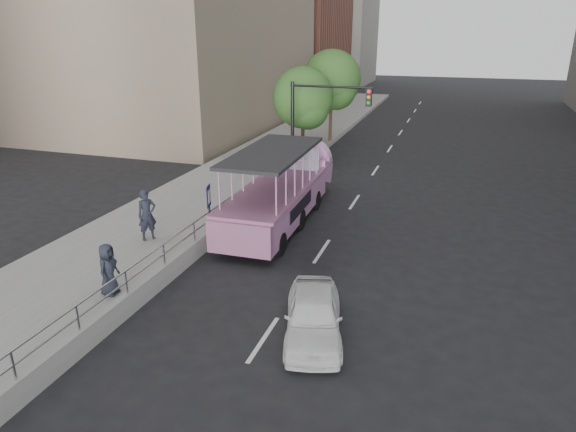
% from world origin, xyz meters
% --- Properties ---
extents(ground, '(160.00, 160.00, 0.00)m').
position_xyz_m(ground, '(0.00, 0.00, 0.00)').
color(ground, black).
extents(sidewalk, '(5.50, 80.00, 0.30)m').
position_xyz_m(sidewalk, '(-5.75, 10.00, 0.15)').
color(sidewalk, '#A1A19B').
rests_on(sidewalk, ground).
extents(kerb_wall, '(0.24, 30.00, 0.36)m').
position_xyz_m(kerb_wall, '(-3.12, 2.00, 0.48)').
color(kerb_wall, '#9F9F9A').
rests_on(kerb_wall, sidewalk).
extents(guardrail, '(0.07, 22.00, 0.71)m').
position_xyz_m(guardrail, '(-3.12, 2.00, 1.14)').
color(guardrail, '#BBBBC0').
rests_on(guardrail, kerb_wall).
extents(duck_boat, '(2.63, 9.81, 3.24)m').
position_xyz_m(duck_boat, '(-1.51, 6.93, 1.20)').
color(duck_boat, black).
rests_on(duck_boat, ground).
extents(car, '(2.39, 3.92, 1.25)m').
position_xyz_m(car, '(2.20, -1.42, 0.62)').
color(car, white).
rests_on(car, ground).
extents(pedestrian_near, '(0.79, 0.84, 1.92)m').
position_xyz_m(pedestrian_near, '(-5.24, 2.37, 1.26)').
color(pedestrian_near, '#222531').
rests_on(pedestrian_near, sidewalk).
extents(pedestrian_far, '(0.57, 0.82, 1.59)m').
position_xyz_m(pedestrian_far, '(-3.99, -1.62, 1.09)').
color(pedestrian_far, '#222531').
rests_on(pedestrian_far, sidewalk).
extents(parking_sign, '(0.15, 0.54, 2.43)m').
position_xyz_m(parking_sign, '(-3.00, 3.00, 1.55)').
color(parking_sign, black).
rests_on(parking_sign, ground).
extents(traffic_signal, '(4.20, 0.32, 5.20)m').
position_xyz_m(traffic_signal, '(-1.70, 12.50, 3.50)').
color(traffic_signal, black).
rests_on(traffic_signal, ground).
extents(street_tree_near, '(3.52, 3.52, 5.72)m').
position_xyz_m(street_tree_near, '(-3.30, 15.93, 3.82)').
color(street_tree_near, '#3E281C').
rests_on(street_tree_near, ground).
extents(street_tree_far, '(3.97, 3.97, 6.45)m').
position_xyz_m(street_tree_far, '(-3.10, 21.93, 4.31)').
color(street_tree_far, '#3E281C').
rests_on(street_tree_far, ground).
extents(midrise_stone_b, '(16.00, 14.00, 20.00)m').
position_xyz_m(midrise_stone_b, '(-16.00, 64.00, 10.00)').
color(midrise_stone_b, slate).
rests_on(midrise_stone_b, ground).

